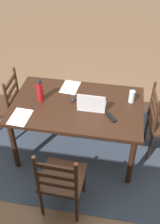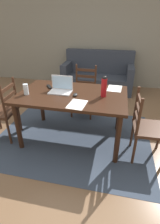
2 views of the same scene
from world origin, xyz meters
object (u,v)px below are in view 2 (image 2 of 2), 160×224
(drinking_glass, at_px, (26,89))
(computer_mouse, at_px, (75,95))
(dining_table, at_px, (72,99))
(water_bottle, at_px, (104,86))
(chair_right_near, at_px, (147,128))
(tv_remote, at_px, (49,87))
(chair_far_head, at_px, (84,92))
(chair_left_near, at_px, (3,111))
(laptop, at_px, (61,88))
(couch, at_px, (98,76))

(drinking_glass, relative_size, computer_mouse, 1.51)
(dining_table, height_order, water_bottle, water_bottle)
(chair_right_near, bearing_deg, tv_remote, 165.98)
(chair_right_near, bearing_deg, water_bottle, 162.61)
(drinking_glass, bearing_deg, chair_far_head, 58.68)
(dining_table, distance_m, chair_left_near, 1.11)
(chair_right_near, bearing_deg, dining_table, 169.44)
(dining_table, bearing_deg, water_bottle, -0.70)
(chair_far_head, height_order, laptop, laptop)
(chair_far_head, height_order, drinking_glass, chair_far_head)
(chair_far_head, relative_size, computer_mouse, 9.50)
(computer_mouse, relative_size, tv_remote, 0.59)
(tv_remote, bearing_deg, water_bottle, -48.29)
(chair_far_head, relative_size, laptop, 2.95)
(chair_far_head, height_order, chair_right_near, same)
(tv_remote, bearing_deg, computer_mouse, -63.71)
(chair_right_near, distance_m, couch, 2.70)
(chair_left_near, distance_m, drinking_glass, 0.58)
(chair_left_near, bearing_deg, dining_table, 10.29)
(laptop, bearing_deg, computer_mouse, -25.67)
(chair_far_head, distance_m, chair_right_near, 1.51)
(laptop, relative_size, water_bottle, 1.11)
(water_bottle, bearing_deg, drinking_glass, -171.38)
(dining_table, relative_size, laptop, 4.83)
(computer_mouse, bearing_deg, couch, 90.24)
(water_bottle, bearing_deg, chair_left_near, -172.92)
(laptop, bearing_deg, chair_far_head, 77.71)
(dining_table, height_order, laptop, laptop)
(water_bottle, height_order, tv_remote, water_bottle)
(laptop, xyz_separation_m, tv_remote, (-0.24, 0.13, -0.05))
(couch, bearing_deg, water_bottle, -81.18)
(chair_left_near, distance_m, computer_mouse, 1.18)
(computer_mouse, bearing_deg, chair_right_near, -6.29)
(computer_mouse, distance_m, tv_remote, 0.54)
(drinking_glass, bearing_deg, laptop, 25.20)
(laptop, bearing_deg, chair_left_near, -165.09)
(dining_table, relative_size, water_bottle, 5.36)
(couch, height_order, computer_mouse, couch)
(couch, height_order, water_bottle, water_bottle)
(tv_remote, bearing_deg, chair_left_near, 172.62)
(chair_left_near, xyz_separation_m, couch, (1.16, 2.51, -0.11))
(couch, xyz_separation_m, drinking_glass, (-0.72, -2.48, 0.49))
(couch, xyz_separation_m, water_bottle, (0.36, -2.32, 0.57))
(water_bottle, relative_size, tv_remote, 1.71)
(tv_remote, bearing_deg, drinking_glass, -158.48)
(water_bottle, distance_m, tv_remote, 0.90)
(dining_table, xyz_separation_m, drinking_glass, (-0.63, -0.17, 0.17))
(water_bottle, height_order, computer_mouse, water_bottle)
(dining_table, relative_size, chair_far_head, 1.64)
(dining_table, distance_m, laptop, 0.24)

